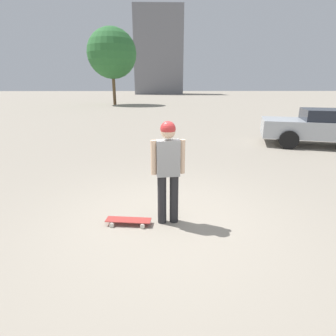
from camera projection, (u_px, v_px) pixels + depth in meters
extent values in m
plane|color=gray|center=(168.00, 222.00, 4.48)|extent=(220.00, 220.00, 0.00)
cylinder|color=#262628|center=(162.00, 199.00, 4.34)|extent=(0.14, 0.14, 0.84)
cylinder|color=#262628|center=(174.00, 199.00, 4.37)|extent=(0.14, 0.14, 0.84)
cube|color=#999999|center=(168.00, 158.00, 4.14)|extent=(0.39, 0.24, 0.58)
cylinder|color=beige|center=(154.00, 158.00, 4.11)|extent=(0.09, 0.09, 0.55)
cylinder|color=beige|center=(182.00, 157.00, 4.17)|extent=(0.09, 0.09, 0.55)
sphere|color=beige|center=(168.00, 131.00, 4.01)|extent=(0.23, 0.23, 0.23)
sphere|color=red|center=(168.00, 129.00, 4.00)|extent=(0.24, 0.24, 0.24)
cube|color=#A5332D|center=(128.00, 220.00, 4.37)|extent=(0.77, 0.28, 0.01)
cylinder|color=silver|center=(112.00, 225.00, 4.30)|extent=(0.08, 0.04, 0.08)
cylinder|color=silver|center=(115.00, 218.00, 4.51)|extent=(0.08, 0.04, 0.08)
cylinder|color=silver|center=(142.00, 226.00, 4.25)|extent=(0.08, 0.04, 0.08)
cylinder|color=silver|center=(145.00, 220.00, 4.47)|extent=(0.08, 0.04, 0.08)
cube|color=#ADB2B7|center=(328.00, 129.00, 9.85)|extent=(5.05, 3.07, 0.64)
cube|color=#1E232D|center=(335.00, 115.00, 9.66)|extent=(2.50, 2.14, 0.41)
cylinder|color=black|center=(289.00, 140.00, 9.51)|extent=(0.71, 0.39, 0.68)
cylinder|color=black|center=(282.00, 132.00, 11.13)|extent=(0.71, 0.39, 0.68)
cube|color=slate|center=(159.00, 53.00, 68.52)|extent=(12.22, 10.01, 20.68)
cylinder|color=brown|center=(114.00, 88.00, 31.08)|extent=(0.36, 0.36, 3.78)
sphere|color=#2D6B33|center=(112.00, 53.00, 29.92)|extent=(5.60, 5.60, 5.60)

